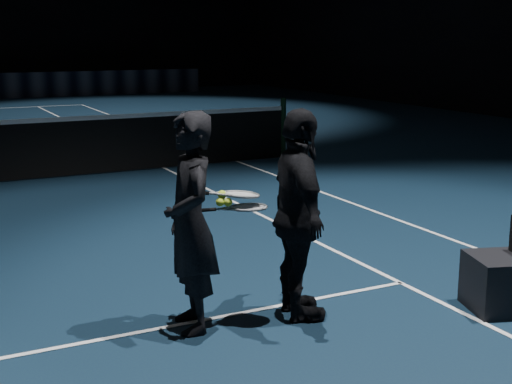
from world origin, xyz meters
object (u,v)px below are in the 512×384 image
player_a (190,223)px  player_b (299,216)px  racket_upper (241,194)px  racket_lower (249,207)px  tennis_balls (223,200)px

player_a → player_b: (0.83, -0.17, 0.00)m
player_b → racket_upper: size_ratio=2.45×
player_a → player_b: same height
racket_lower → player_b: bearing=0.0°
player_a → player_b: bearing=85.4°
player_a → racket_upper: (0.40, -0.04, 0.19)m
player_b → player_a: bearing=91.8°
player_b → tennis_balls: size_ratio=13.86×
racket_upper → player_b: bearing=-9.1°
player_a → racket_lower: player_a is taller
player_a → racket_lower: bearing=85.4°
racket_lower → tennis_balls: size_ratio=5.67×
racket_upper → tennis_balls: racket_upper is taller
racket_lower → tennis_balls: 0.21m
racket_lower → racket_upper: (-0.04, 0.05, 0.09)m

